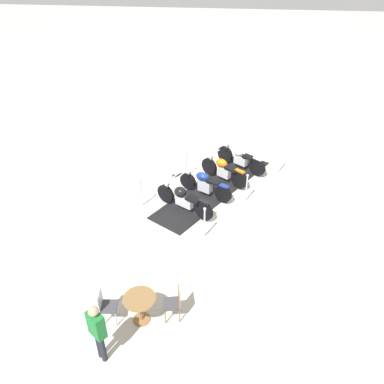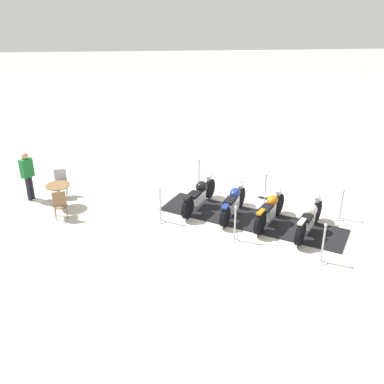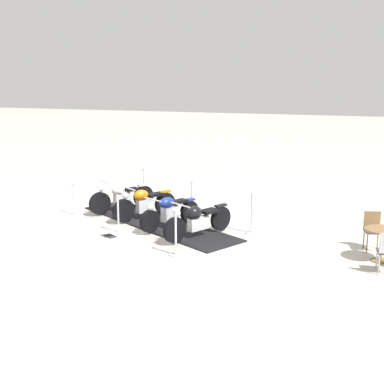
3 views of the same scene
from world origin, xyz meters
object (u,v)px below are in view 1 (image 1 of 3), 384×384
object	(u,v)px
stanchion_right_front	(222,146)
cafe_chair_across_table	(105,305)
stanchion_right_mid	(186,168)
stanchion_right_rear	(142,197)
stanchion_left_front	(279,165)
stanchion_left_rear	(204,228)
cafe_table	(140,304)
bystander_person	(97,329)
cafe_chair_near_table	(175,302)
stanchion_left_mid	(246,192)
motorcycle_navy	(205,184)
motorcycle_cream	(240,158)
info_placard	(176,173)
motorcycle_black	(183,198)
motorcycle_copper	(223,170)

from	to	relation	value
stanchion_right_front	cafe_chair_across_table	xyz separation A→B (m)	(-8.95, 2.32, 0.21)
stanchion_right_mid	stanchion_right_rear	bearing A→B (deg)	148.77
stanchion_left_front	stanchion_left_rear	xyz separation A→B (m)	(-4.19, 2.54, -0.00)
stanchion_left_front	cafe_table	xyz separation A→B (m)	(-7.47, 3.78, 0.22)
stanchion_left_rear	bystander_person	distance (m)	4.81
cafe_chair_across_table	cafe_chair_near_table	bearing A→B (deg)	3.16
stanchion_left_mid	cafe_chair_near_table	bearing A→B (deg)	161.76
motorcycle_navy	stanchion_left_rear	distance (m)	2.30
motorcycle_navy	cafe_chair_across_table	world-z (taller)	cafe_chair_across_table
cafe_table	bystander_person	world-z (taller)	bystander_person
motorcycle_cream	stanchion_right_front	distance (m)	1.47
stanchion_right_front	cafe_chair_near_table	distance (m)	8.69
motorcycle_navy	stanchion_right_mid	size ratio (longest dim) A/B	1.83
stanchion_left_front	cafe_chair_across_table	bearing A→B (deg)	148.70
stanchion_right_mid	cafe_chair_near_table	bearing A→B (deg)	-175.04
cafe_chair_near_table	bystander_person	bearing A→B (deg)	28.83
stanchion_right_front	stanchion_left_rear	world-z (taller)	stanchion_left_rear
stanchion_left_mid	stanchion_left_rear	bearing A→B (deg)	148.77
cafe_chair_across_table	stanchion_left_mid	bearing A→B (deg)	51.94
stanchion_right_rear	cafe_table	size ratio (longest dim) A/B	1.46
motorcycle_navy	cafe_chair_across_table	size ratio (longest dim) A/B	2.03
motorcycle_navy	info_placard	size ratio (longest dim) A/B	4.58
motorcycle_navy	cafe_chair_near_table	distance (m)	5.39
cafe_chair_across_table	cafe_table	bearing A→B (deg)	-0.00
stanchion_right_rear	stanchion_right_front	size ratio (longest dim) A/B	1.13
cafe_chair_near_table	cafe_chair_across_table	bearing A→B (deg)	-3.16
motorcycle_black	stanchion_right_rear	xyz separation A→B (m)	(0.10, 1.45, -0.14)
motorcycle_cream	bystander_person	bearing A→B (deg)	106.78
motorcycle_black	info_placard	xyz separation A→B (m)	(2.26, 0.59, -0.42)
info_placard	bystander_person	bearing A→B (deg)	-152.05
cafe_chair_near_table	motorcycle_black	bearing A→B (deg)	-98.01
info_placard	bystander_person	xyz separation A→B (m)	(-7.92, 0.45, 0.92)
stanchion_left_front	info_placard	xyz separation A→B (m)	(-0.65, 3.96, -0.28)
motorcycle_navy	stanchion_left_front	world-z (taller)	stanchion_left_front
motorcycle_copper	stanchion_left_front	xyz separation A→B (m)	(0.88, -2.12, -0.15)
motorcycle_navy	info_placard	world-z (taller)	motorcycle_navy
motorcycle_cream	stanchion_left_rear	xyz separation A→B (m)	(-4.33, 1.03, -0.13)
motorcycle_copper	motorcycle_navy	distance (m)	1.19
motorcycle_cream	stanchion_left_front	size ratio (longest dim) A/B	1.65
stanchion_left_front	info_placard	distance (m)	4.02
stanchion_right_mid	stanchion_left_front	world-z (taller)	stanchion_left_front
stanchion_right_mid	stanchion_left_mid	xyz separation A→B (m)	(-1.38, -2.28, 0.01)
cafe_table	stanchion_left_front	bearing A→B (deg)	-26.85
stanchion_left_rear	motorcycle_copper	bearing A→B (deg)	-7.16
stanchion_right_front	cafe_chair_across_table	world-z (taller)	stanchion_right_front
stanchion_right_rear	stanchion_right_mid	bearing A→B (deg)	-31.23
motorcycle_navy	stanchion_left_mid	size ratio (longest dim) A/B	1.77
stanchion_left_rear	cafe_chair_across_table	world-z (taller)	stanchion_left_rear
motorcycle_copper	stanchion_right_rear	size ratio (longest dim) A/B	1.56
motorcycle_black	cafe_table	bearing A→B (deg)	115.67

